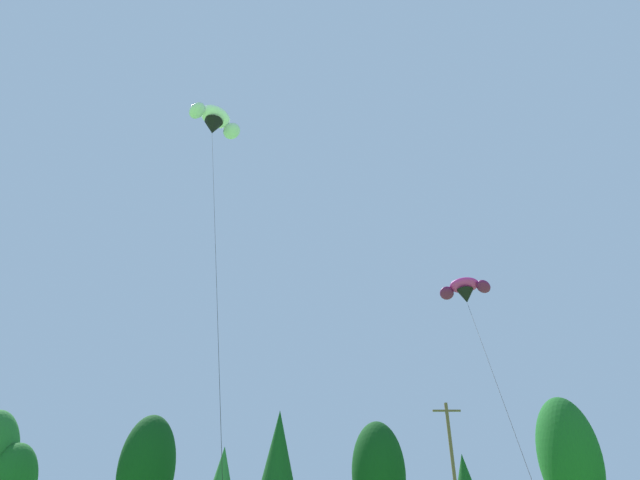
% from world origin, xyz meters
% --- Properties ---
extents(treeline_tree_d, '(5.03, 5.03, 11.97)m').
position_xyz_m(treeline_tree_d, '(-17.52, 52.91, 7.25)').
color(treeline_tree_d, '#472D19').
rests_on(treeline_tree_d, ground_plane).
extents(treeline_tree_f, '(4.37, 4.37, 12.57)m').
position_xyz_m(treeline_tree_f, '(-5.73, 53.67, 7.88)').
color(treeline_tree_f, '#472D19').
rests_on(treeline_tree_f, ground_plane).
extents(treeline_tree_g, '(4.92, 4.92, 11.55)m').
position_xyz_m(treeline_tree_g, '(3.49, 53.85, 6.99)').
color(treeline_tree_g, '#472D19').
rests_on(treeline_tree_g, ground_plane).
extents(treeline_tree_i, '(5.48, 5.48, 13.63)m').
position_xyz_m(treeline_tree_i, '(20.91, 53.05, 8.25)').
color(treeline_tree_i, '#472D19').
rests_on(treeline_tree_i, ground_plane).
extents(utility_pole, '(2.20, 0.26, 11.23)m').
position_xyz_m(utility_pole, '(8.13, 44.39, 5.88)').
color(utility_pole, brown).
rests_on(utility_pole, ground_plane).
extents(parafoil_kite_high_white, '(6.11, 12.40, 23.52)m').
position_xyz_m(parafoil_kite_high_white, '(-8.38, 26.29, 24.22)').
color(parafoil_kite_high_white, white).
extents(parafoil_kite_mid_magenta, '(3.50, 11.88, 12.16)m').
position_xyz_m(parafoil_kite_mid_magenta, '(5.63, 26.82, 13.09)').
color(parafoil_kite_mid_magenta, '#D12893').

